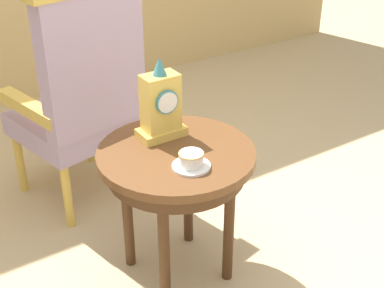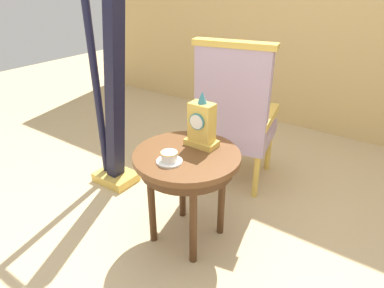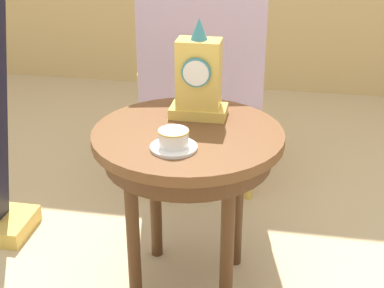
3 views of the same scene
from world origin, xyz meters
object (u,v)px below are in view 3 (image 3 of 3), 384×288
at_px(side_table, 188,154).
at_px(teacup_left, 175,140).
at_px(mantel_clock, 199,78).
at_px(armchair, 199,67).

xyz_separation_m(side_table, teacup_left, (-0.01, -0.14, 0.11)).
bearing_deg(side_table, mantel_clock, 84.69).
height_order(side_table, armchair, armchair).
height_order(teacup_left, mantel_clock, mantel_clock).
xyz_separation_m(side_table, mantel_clock, (0.01, 0.13, 0.22)).
distance_m(side_table, mantel_clock, 0.25).
relative_size(side_table, teacup_left, 4.33).
bearing_deg(mantel_clock, side_table, -95.31).
bearing_deg(mantel_clock, teacup_left, -95.66).
bearing_deg(armchair, teacup_left, -85.35).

